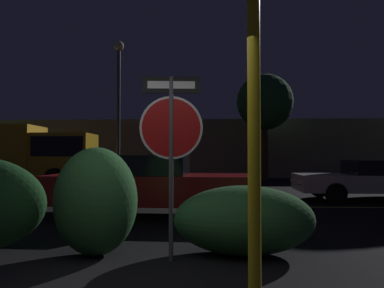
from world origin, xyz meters
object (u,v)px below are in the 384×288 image
(hedge_bush_3, at_px, (244,220))
(passing_car_2, at_px, (151,185))
(hedge_bush_2, at_px, (96,201))
(passing_car_3, at_px, (377,180))
(delivery_truck, at_px, (22,153))
(tree_2, at_px, (265,102))
(street_lamp, at_px, (119,90))
(yellow_pole_right, at_px, (254,116))
(stop_sign, at_px, (171,130))

(hedge_bush_3, height_order, passing_car_2, passing_car_2)
(hedge_bush_2, bearing_deg, hedge_bush_3, 3.93)
(hedge_bush_2, xyz_separation_m, passing_car_3, (6.68, 6.54, -0.11))
(delivery_truck, bearing_deg, tree_2, 108.85)
(delivery_truck, bearing_deg, hedge_bush_3, 36.09)
(passing_car_2, distance_m, tree_2, 13.86)
(hedge_bush_3, xyz_separation_m, street_lamp, (-4.61, 11.43, 3.85))
(hedge_bush_2, xyz_separation_m, tree_2, (4.69, 16.01, 3.61))
(hedge_bush_2, height_order, hedge_bush_3, hedge_bush_2)
(passing_car_3, xyz_separation_m, tree_2, (-1.98, 9.47, 3.72))
(yellow_pole_right, bearing_deg, passing_car_2, 109.41)
(yellow_pole_right, bearing_deg, hedge_bush_2, 141.07)
(stop_sign, bearing_deg, tree_2, 72.52)
(hedge_bush_3, distance_m, passing_car_3, 7.89)
(yellow_pole_right, relative_size, passing_car_3, 0.72)
(stop_sign, relative_size, passing_car_3, 0.50)
(stop_sign, xyz_separation_m, street_lamp, (-3.63, 11.79, 2.62))
(passing_car_3, xyz_separation_m, delivery_truck, (-13.63, 4.96, 0.87))
(street_lamp, xyz_separation_m, tree_2, (7.25, 4.44, 0.03))
(yellow_pole_right, bearing_deg, hedge_bush_3, 88.00)
(street_lamp, bearing_deg, yellow_pole_right, -70.95)
(tree_2, bearing_deg, hedge_bush_2, -106.34)
(passing_car_2, xyz_separation_m, delivery_truck, (-7.18, 8.09, 0.80))
(hedge_bush_2, distance_m, passing_car_2, 3.41)
(stop_sign, distance_m, delivery_truck, 14.20)
(passing_car_3, relative_size, street_lamp, 0.74)
(hedge_bush_2, relative_size, street_lamp, 0.23)
(passing_car_3, height_order, tree_2, tree_2)
(tree_2, bearing_deg, yellow_pole_right, -98.69)
(hedge_bush_3, relative_size, street_lamp, 0.30)
(hedge_bush_3, relative_size, delivery_truck, 0.30)
(street_lamp, bearing_deg, hedge_bush_2, -77.56)
(passing_car_2, bearing_deg, yellow_pole_right, 21.81)
(hedge_bush_3, bearing_deg, street_lamp, 111.98)
(passing_car_3, xyz_separation_m, street_lamp, (-9.23, 5.03, 3.69))
(yellow_pole_right, distance_m, hedge_bush_2, 2.76)
(yellow_pole_right, height_order, passing_car_3, yellow_pole_right)
(passing_car_2, bearing_deg, passing_car_3, 118.31)
(hedge_bush_2, bearing_deg, tree_2, 73.66)
(hedge_bush_2, bearing_deg, stop_sign, -11.71)
(passing_car_3, relative_size, tree_2, 0.81)
(delivery_truck, distance_m, street_lamp, 5.22)
(hedge_bush_2, xyz_separation_m, passing_car_2, (0.23, 3.41, -0.04))
(passing_car_2, xyz_separation_m, street_lamp, (-2.78, 8.16, 3.62))
(hedge_bush_3, bearing_deg, yellow_pole_right, -92.00)
(stop_sign, height_order, passing_car_3, stop_sign)
(yellow_pole_right, distance_m, hedge_bush_3, 2.17)
(passing_car_2, relative_size, tree_2, 0.82)
(hedge_bush_3, relative_size, passing_car_2, 0.40)
(passing_car_2, height_order, street_lamp, street_lamp)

